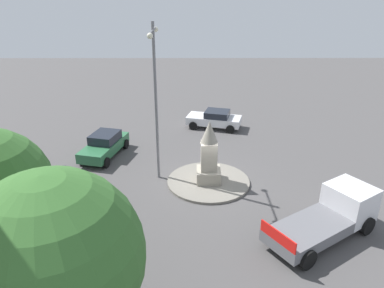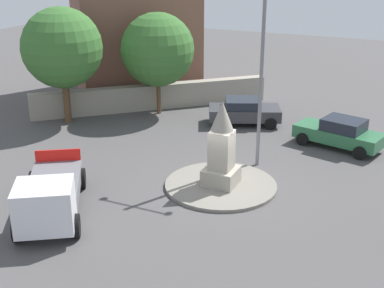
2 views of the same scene
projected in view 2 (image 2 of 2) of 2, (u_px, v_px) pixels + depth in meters
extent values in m
plane|color=#4F4C4C|center=(221.00, 187.00, 21.56)|extent=(80.00, 80.00, 0.00)
cylinder|color=gray|center=(221.00, 185.00, 21.53)|extent=(4.64, 4.64, 0.14)
cube|color=#9E9687|center=(221.00, 176.00, 21.38)|extent=(1.32, 1.32, 0.69)
cube|color=#9E9687|center=(222.00, 150.00, 20.97)|extent=(0.88, 0.88, 1.62)
cone|color=#9E9687|center=(222.00, 116.00, 20.46)|extent=(0.97, 0.97, 1.23)
cylinder|color=slate|center=(262.00, 72.00, 22.17)|extent=(0.16, 0.16, 8.63)
cube|color=#38383D|center=(244.00, 113.00, 28.89)|extent=(4.32, 3.25, 0.65)
cube|color=#1E232D|center=(243.00, 103.00, 28.69)|extent=(2.41, 2.31, 0.48)
cylinder|color=black|center=(220.00, 124.00, 28.17)|extent=(0.67, 0.46, 0.64)
cylinder|color=black|center=(219.00, 113.00, 29.89)|extent=(0.67, 0.46, 0.64)
cylinder|color=black|center=(271.00, 124.00, 28.11)|extent=(0.67, 0.46, 0.64)
cylinder|color=black|center=(267.00, 114.00, 29.83)|extent=(0.67, 0.46, 0.64)
cube|color=#2D6B42|center=(338.00, 135.00, 25.54)|extent=(4.49, 2.65, 0.63)
cube|color=#1E232D|center=(344.00, 125.00, 25.19)|extent=(2.20, 1.95, 0.56)
cylinder|color=black|center=(303.00, 139.00, 25.91)|extent=(0.67, 0.37, 0.64)
cylinder|color=black|center=(318.00, 130.00, 27.12)|extent=(0.67, 0.37, 0.64)
cylinder|color=black|center=(360.00, 153.00, 24.18)|extent=(0.67, 0.37, 0.64)
cylinder|color=black|center=(373.00, 143.00, 25.39)|extent=(0.67, 0.37, 0.64)
cube|color=silver|center=(45.00, 206.00, 17.40)|extent=(2.55, 2.50, 1.55)
cube|color=slate|center=(55.00, 185.00, 20.10)|extent=(3.63, 4.15, 0.53)
cube|color=red|center=(58.00, 155.00, 21.60)|extent=(1.58, 1.05, 0.50)
cylinder|color=black|center=(76.00, 226.00, 17.71)|extent=(0.69, 0.86, 0.84)
cylinder|color=black|center=(17.00, 230.00, 17.46)|extent=(0.69, 0.86, 0.84)
cylinder|color=black|center=(82.00, 178.00, 21.33)|extent=(0.69, 0.86, 0.84)
cylinder|color=black|center=(34.00, 181.00, 21.07)|extent=(0.69, 0.86, 0.84)
cube|color=#9E9687|center=(153.00, 97.00, 31.58)|extent=(11.10, 10.39, 1.50)
cube|color=brown|center=(133.00, 6.00, 34.04)|extent=(9.97, 9.92, 11.27)
cylinder|color=brown|center=(159.00, 94.00, 30.58)|extent=(0.25, 0.25, 2.32)
sphere|color=#386B2D|center=(158.00, 50.00, 29.64)|extent=(4.22, 4.22, 4.22)
cylinder|color=brown|center=(67.00, 99.00, 28.99)|extent=(0.39, 0.39, 2.68)
sphere|color=#386B2D|center=(62.00, 48.00, 27.96)|extent=(4.38, 4.38, 4.38)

